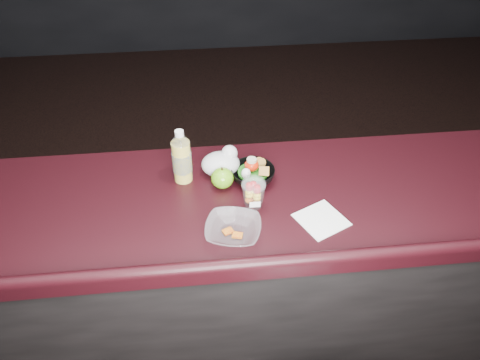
# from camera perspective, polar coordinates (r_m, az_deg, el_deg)

# --- Properties ---
(room_shell) EXTENTS (8.00, 8.00, 8.00)m
(room_shell) POSITION_cam_1_polar(r_m,az_deg,el_deg) (1.15, 4.49, 18.84)
(room_shell) COLOR black
(room_shell) RESTS_ON ground
(counter) EXTENTS (4.06, 0.71, 1.02)m
(counter) POSITION_cam_1_polar(r_m,az_deg,el_deg) (2.20, 1.43, -11.94)
(counter) COLOR black
(counter) RESTS_ON ground
(lemonade_bottle) EXTENTS (0.08, 0.08, 0.23)m
(lemonade_bottle) POSITION_cam_1_polar(r_m,az_deg,el_deg) (1.86, -7.10, 2.46)
(lemonade_bottle) COLOR yellow
(lemonade_bottle) RESTS_ON counter
(fruit_cup) EXTENTS (0.09, 0.09, 0.13)m
(fruit_cup) POSITION_cam_1_polar(r_m,az_deg,el_deg) (1.75, 1.66, -1.48)
(fruit_cup) COLOR white
(fruit_cup) RESTS_ON counter
(green_apple) EXTENTS (0.09, 0.09, 0.09)m
(green_apple) POSITION_cam_1_polar(r_m,az_deg,el_deg) (1.85, -2.17, 0.24)
(green_apple) COLOR #4A850F
(green_apple) RESTS_ON counter
(plastic_bag) EXTENTS (0.16, 0.13, 0.12)m
(plastic_bag) POSITION_cam_1_polar(r_m,az_deg,el_deg) (1.91, -2.24, 2.14)
(plastic_bag) COLOR silver
(plastic_bag) RESTS_ON counter
(snack_bowl) EXTENTS (0.19, 0.19, 0.10)m
(snack_bowl) POSITION_cam_1_polar(r_m,az_deg,el_deg) (1.89, 1.55, 0.79)
(snack_bowl) COLOR black
(snack_bowl) RESTS_ON counter
(takeout_bowl) EXTENTS (0.24, 0.24, 0.05)m
(takeout_bowl) POSITION_cam_1_polar(r_m,az_deg,el_deg) (1.66, -0.84, -6.12)
(takeout_bowl) COLOR silver
(takeout_bowl) RESTS_ON counter
(paper_napkin) EXTENTS (0.21, 0.21, 0.00)m
(paper_napkin) POSITION_cam_1_polar(r_m,az_deg,el_deg) (1.76, 9.88, -4.80)
(paper_napkin) COLOR white
(paper_napkin) RESTS_ON counter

